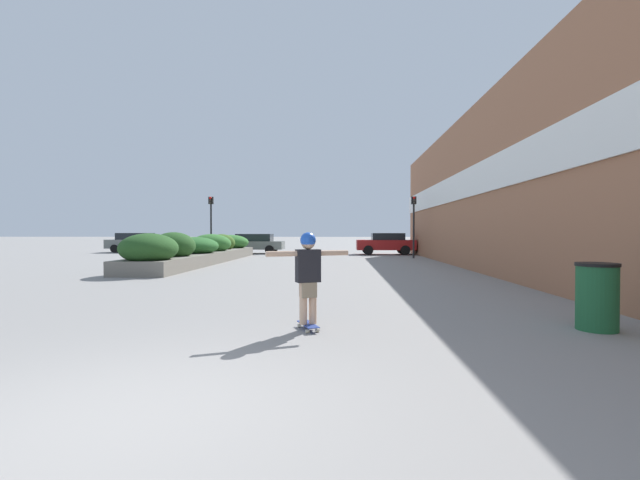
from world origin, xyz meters
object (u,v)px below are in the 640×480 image
Objects in this scene: traffic_light_left at (211,216)px; skateboarder at (308,268)px; car_center_left at (137,242)px; car_leftmost at (386,243)px; car_center_right at (253,243)px; trash_bin at (597,296)px; traffic_light_right at (414,216)px; skateboard at (308,325)px.

skateboarder is at bearing -68.90° from traffic_light_left.
car_leftmost is at bearing 82.78° from car_center_left.
skateboarder reaches higher than car_center_right.
car_center_left is at bearing 127.81° from trash_bin.
traffic_light_right reaches higher than skateboarder.
car_center_left is at bearing 142.29° from traffic_light_left.
traffic_light_right is (20.01, -6.63, 1.69)m from car_center_left.
skateboard is 19.66m from traffic_light_right.
skateboarder is at bearing 40.69° from skateboard.
skateboarder is at bearing -166.36° from car_center_right.
skateboard is 29.72m from car_center_left.
skateboarder is 0.36× the size of car_leftmost.
skateboard is 0.89m from skateboarder.
skateboard is 0.14× the size of car_center_left.
traffic_light_left reaches higher than car_center_right.
skateboard is at bearing -104.33° from traffic_light_right.
skateboard is 0.17× the size of traffic_light_right.
skateboard is at bearing 171.07° from car_leftmost.
traffic_light_left is at bearing 121.79° from trash_bin.
skateboarder is 19.57m from traffic_light_right.
trash_bin is 0.28× the size of traffic_light_left.
car_center_right is at bearing 81.79° from car_center_left.
traffic_light_right is (4.83, 18.90, 1.52)m from skateboarder.
skateboarder is 1.37× the size of trash_bin.
traffic_light_right reaches higher than car_leftmost.
car_leftmost is 11.88m from traffic_light_left.
skateboard is at bearing -166.36° from car_center_right.
car_center_right is at bearing 80.90° from skateboarder.
traffic_light_left is at bearing 88.35° from skateboarder.
skateboard is 0.17× the size of traffic_light_left.
skateboarder reaches higher than car_leftmost.
traffic_light_left is 12.44m from traffic_light_right.
car_center_left is at bearing 97.99° from skateboarder.
car_center_right is (-5.87, 24.19, 0.68)m from skateboard.
skateboarder reaches higher than car_center_left.
trash_bin is 0.26× the size of car_leftmost.
car_leftmost is 0.88× the size of car_center_right.
skateboarder is 29.71m from car_center_left.
car_center_right reaches higher than trash_bin.
traffic_light_left is (-7.59, 19.66, 1.58)m from skateboarder.
skateboarder is 0.31× the size of car_center_right.
skateboarder reaches higher than skateboard.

